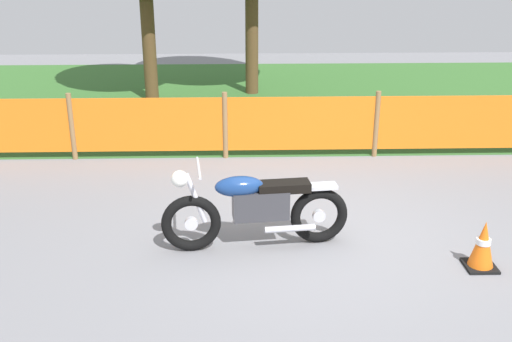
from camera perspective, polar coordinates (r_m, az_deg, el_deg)
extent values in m
cube|color=gray|center=(7.06, 6.36, -6.30)|extent=(24.00, 24.00, 0.02)
cube|color=#386B2D|center=(13.19, 2.59, 6.93)|extent=(24.00, 7.57, 0.01)
cylinder|color=olive|center=(9.71, -16.98, 4.02)|extent=(0.08, 0.08, 1.05)
cylinder|color=olive|center=(9.37, -2.93, 4.31)|extent=(0.08, 0.08, 1.05)
cylinder|color=olive|center=(9.60, 11.29, 4.35)|extent=(0.08, 0.08, 1.05)
cube|color=orange|center=(9.46, -10.09, 4.31)|extent=(2.27, 0.02, 0.85)
cube|color=orange|center=(9.41, 4.27, 4.48)|extent=(2.27, 0.02, 0.85)
cube|color=orange|center=(9.93, 17.96, 4.39)|extent=(2.27, 0.02, 0.85)
cylinder|color=brown|center=(12.94, -10.09, 11.98)|extent=(0.28, 0.28, 2.49)
cylinder|color=brown|center=(13.34, -0.40, 13.13)|extent=(0.28, 0.28, 2.76)
torus|color=black|center=(6.63, -6.13, -4.94)|extent=(0.66, 0.18, 0.65)
cylinder|color=silver|center=(6.63, -6.13, -4.94)|extent=(0.15, 0.08, 0.14)
torus|color=black|center=(6.81, 5.97, -4.21)|extent=(0.66, 0.18, 0.65)
cylinder|color=silver|center=(6.81, 5.97, -4.21)|extent=(0.15, 0.08, 0.14)
cube|color=#38383D|center=(6.61, 0.44, -3.14)|extent=(0.63, 0.31, 0.33)
ellipsoid|color=navy|center=(6.50, -1.60, -1.45)|extent=(0.55, 0.30, 0.22)
cube|color=black|center=(6.58, 2.64, -1.47)|extent=(0.59, 0.29, 0.10)
cube|color=silver|center=(6.67, 6.08, -1.44)|extent=(0.38, 0.20, 0.04)
cylinder|color=silver|center=(6.51, -5.70, -2.58)|extent=(0.24, 0.08, 0.58)
sphere|color=white|center=(6.42, -7.22, -0.73)|extent=(0.20, 0.20, 0.18)
cylinder|color=silver|center=(6.38, -5.44, 0.29)|extent=(0.10, 0.61, 0.03)
cylinder|color=silver|center=(6.64, 3.23, -5.44)|extent=(0.56, 0.13, 0.07)
cube|color=black|center=(6.83, 20.37, -8.40)|extent=(0.32, 0.32, 0.03)
cone|color=orange|center=(6.70, 20.65, -6.42)|extent=(0.26, 0.26, 0.50)
cylinder|color=white|center=(6.69, 20.68, -6.23)|extent=(0.15, 0.15, 0.06)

